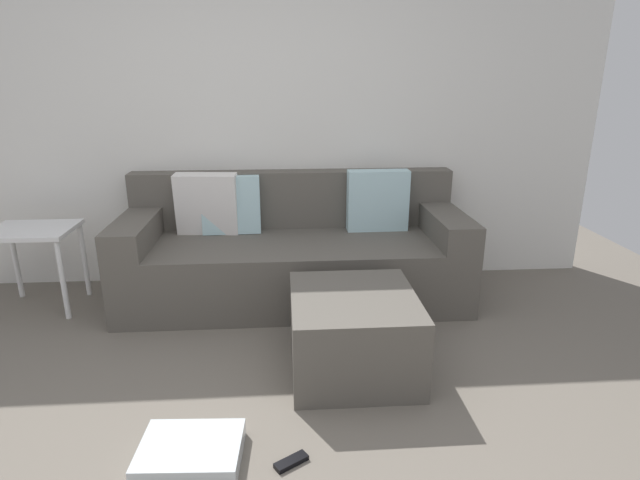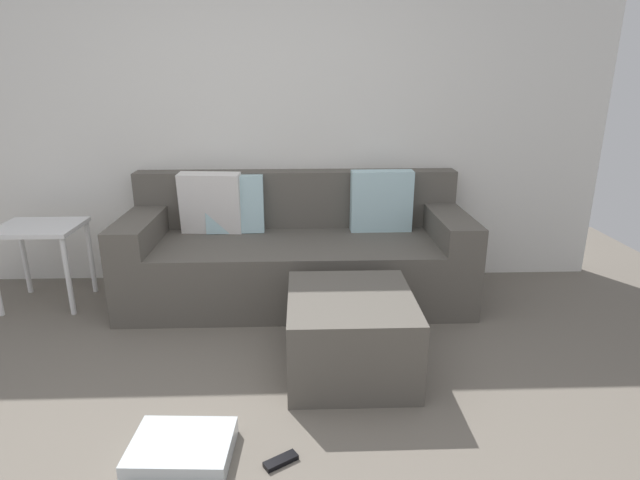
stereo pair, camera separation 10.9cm
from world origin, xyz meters
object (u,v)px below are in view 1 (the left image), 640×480
Objects in this scene: side_table at (33,242)px; remote_near_ottoman at (291,462)px; storage_bin at (191,452)px; couch_sectional at (293,253)px; ottoman at (353,332)px.

side_table is 3.90× the size of remote_near_ottoman.
side_table is 2.47m from remote_near_ottoman.
storage_bin is 2.14m from side_table.
couch_sectional is at bearing 2.46° from side_table.
couch_sectional is 3.23× the size of ottoman.
ottoman is at bearing 40.90° from storage_bin.
ottoman is at bearing 31.72° from remote_near_ottoman.
storage_bin is 0.43m from remote_near_ottoman.
couch_sectional is 5.65× the size of storage_bin.
couch_sectional is 1.80m from remote_near_ottoman.
couch_sectional reaches higher than remote_near_ottoman.
remote_near_ottoman is at bearing -91.79° from couch_sectional.
couch_sectional is 1.08m from ottoman.
remote_near_ottoman is at bearing -116.04° from ottoman.
side_table is at bearing 103.44° from remote_near_ottoman.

